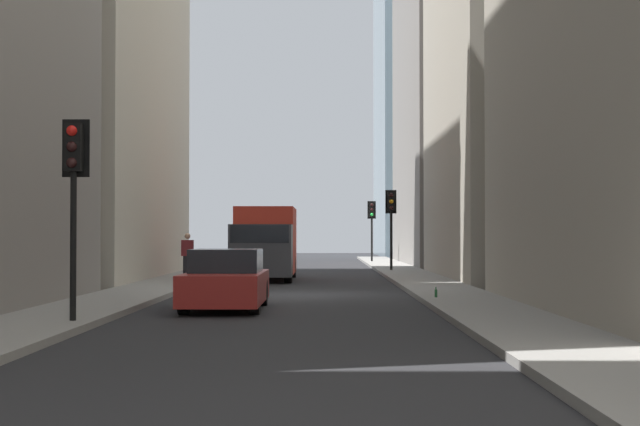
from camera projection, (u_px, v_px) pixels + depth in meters
name	position (u px, v px, depth m)	size (l,w,h in m)	color
ground_plane	(293.00, 295.00, 27.96)	(135.00, 135.00, 0.00)	#262628
sidewalk_right	(140.00, 292.00, 27.98)	(90.00, 2.20, 0.14)	gray
sidewalk_left	(447.00, 293.00, 27.94)	(90.00, 2.20, 0.14)	gray
building_left_far	(488.00, 77.00, 56.45)	(18.64, 10.50, 22.19)	gray
delivery_truck	(265.00, 243.00, 37.23)	(6.46, 2.25, 2.84)	red
sedan_red	(226.00, 281.00, 22.37)	(4.30, 1.78, 1.42)	maroon
traffic_light_foreground	(74.00, 172.00, 18.00)	(0.43, 0.52, 3.80)	black
traffic_light_midblock	(391.00, 211.00, 44.70)	(0.43, 0.52, 3.74)	black
traffic_light_far_junction	(372.00, 217.00, 59.89)	(0.43, 0.52, 3.76)	black
pedestrian	(187.00, 254.00, 35.88)	(0.26, 0.44, 1.69)	black
discarded_bottle	(436.00, 293.00, 24.70)	(0.07, 0.07, 0.27)	#236033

